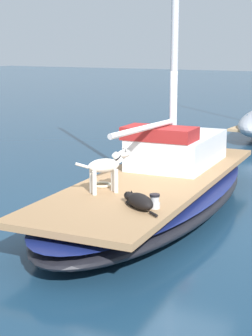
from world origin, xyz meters
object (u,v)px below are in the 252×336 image
object	(u,v)px
dog_black	(139,201)
coiled_rope	(102,185)
sailboat_main	(155,194)
deck_winch	(155,202)
dog_white	(106,167)

from	to	relation	value
dog_black	coiled_rope	world-z (taller)	dog_black
sailboat_main	coiled_rope	distance (m)	1.19
dog_black	coiled_rope	size ratio (longest dim) A/B	2.63
deck_winch	coiled_rope	distance (m)	1.53
dog_white	deck_winch	size ratio (longest dim) A/B	3.85
sailboat_main	deck_winch	world-z (taller)	deck_winch
sailboat_main	dog_white	world-z (taller)	dog_white
dog_black	deck_winch	world-z (taller)	dog_black
dog_black	dog_white	world-z (taller)	dog_white
sailboat_main	dog_black	bearing A→B (deg)	-68.11
dog_white	sailboat_main	bearing A→B (deg)	83.92
dog_black	deck_winch	size ratio (longest dim) A/B	4.05
dog_white	dog_black	bearing A→B (deg)	-28.55
coiled_rope	dog_white	bearing A→B (deg)	-45.83
dog_black	deck_winch	distance (m)	0.22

